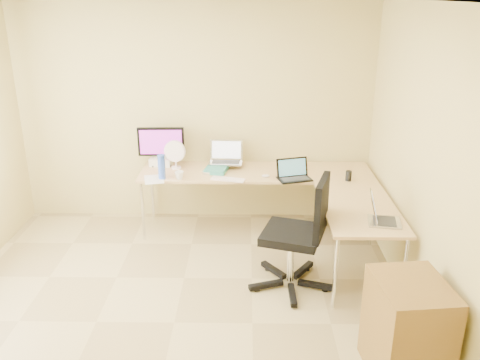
{
  "coord_description": "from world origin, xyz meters",
  "views": [
    {
      "loc": [
        0.62,
        -3.61,
        2.66
      ],
      "look_at": [
        0.55,
        1.1,
        0.9
      ],
      "focal_mm": 37.73,
      "sensor_mm": 36.0,
      "label": 1
    }
  ],
  "objects_px": {
    "mug": "(179,175)",
    "desk_fan": "(176,156)",
    "laptop_black": "(295,170)",
    "laptop_center": "(226,153)",
    "water_bottle": "(162,167)",
    "office_chair": "(292,239)",
    "desk_return": "(356,240)",
    "cabinet": "(407,333)",
    "keyboard": "(228,179)",
    "monitor": "(161,146)",
    "desk_main": "(256,200)",
    "laptop_return": "(386,211)"
  },
  "relations": [
    {
      "from": "desk_return",
      "to": "desk_fan",
      "type": "bearing_deg",
      "value": 150.47
    },
    {
      "from": "keyboard",
      "to": "water_bottle",
      "type": "xyz_separation_m",
      "value": [
        -0.73,
        0.03,
        0.13
      ]
    },
    {
      "from": "desk_return",
      "to": "cabinet",
      "type": "bearing_deg",
      "value": -87.01
    },
    {
      "from": "mug",
      "to": "laptop_return",
      "type": "xyz_separation_m",
      "value": [
        1.97,
        -1.08,
        0.07
      ]
    },
    {
      "from": "laptop_black",
      "to": "desk_fan",
      "type": "distance_m",
      "value": 1.4
    },
    {
      "from": "desk_fan",
      "to": "monitor",
      "type": "bearing_deg",
      "value": 159.56
    },
    {
      "from": "laptop_return",
      "to": "water_bottle",
      "type": "bearing_deg",
      "value": 73.21
    },
    {
      "from": "mug",
      "to": "laptop_center",
      "type": "bearing_deg",
      "value": 40.2
    },
    {
      "from": "desk_main",
      "to": "laptop_center",
      "type": "distance_m",
      "value": 0.66
    },
    {
      "from": "laptop_return",
      "to": "office_chair",
      "type": "bearing_deg",
      "value": 91.1
    },
    {
      "from": "desk_return",
      "to": "monitor",
      "type": "distance_m",
      "value": 2.48
    },
    {
      "from": "desk_main",
      "to": "desk_fan",
      "type": "height_order",
      "value": "desk_fan"
    },
    {
      "from": "monitor",
      "to": "water_bottle",
      "type": "relative_size",
      "value": 1.95
    },
    {
      "from": "desk_main",
      "to": "laptop_center",
      "type": "height_order",
      "value": "laptop_center"
    },
    {
      "from": "laptop_black",
      "to": "cabinet",
      "type": "xyz_separation_m",
      "value": [
        0.63,
        -2.16,
        -0.48
      ]
    },
    {
      "from": "desk_main",
      "to": "keyboard",
      "type": "distance_m",
      "value": 0.57
    },
    {
      "from": "mug",
      "to": "water_bottle",
      "type": "height_order",
      "value": "water_bottle"
    },
    {
      "from": "desk_main",
      "to": "desk_return",
      "type": "relative_size",
      "value": 2.04
    },
    {
      "from": "monitor",
      "to": "laptop_return",
      "type": "bearing_deg",
      "value": -37.35
    },
    {
      "from": "laptop_black",
      "to": "office_chair",
      "type": "xyz_separation_m",
      "value": [
        -0.1,
        -0.96,
        -0.34
      ]
    },
    {
      "from": "mug",
      "to": "office_chair",
      "type": "bearing_deg",
      "value": -39.38
    },
    {
      "from": "laptop_center",
      "to": "water_bottle",
      "type": "bearing_deg",
      "value": -146.49
    },
    {
      "from": "desk_main",
      "to": "mug",
      "type": "height_order",
      "value": "mug"
    },
    {
      "from": "laptop_black",
      "to": "mug",
      "type": "bearing_deg",
      "value": 163.76
    },
    {
      "from": "desk_return",
      "to": "office_chair",
      "type": "height_order",
      "value": "office_chair"
    },
    {
      "from": "desk_return",
      "to": "keyboard",
      "type": "distance_m",
      "value": 1.51
    },
    {
      "from": "keyboard",
      "to": "laptop_return",
      "type": "distance_m",
      "value": 1.79
    },
    {
      "from": "laptop_center",
      "to": "mug",
      "type": "distance_m",
      "value": 0.66
    },
    {
      "from": "monitor",
      "to": "office_chair",
      "type": "bearing_deg",
      "value": -47.55
    },
    {
      "from": "keyboard",
      "to": "office_chair",
      "type": "relative_size",
      "value": 0.33
    },
    {
      "from": "laptop_black",
      "to": "laptop_center",
      "type": "bearing_deg",
      "value": 135.38
    },
    {
      "from": "water_bottle",
      "to": "office_chair",
      "type": "height_order",
      "value": "office_chair"
    },
    {
      "from": "cabinet",
      "to": "desk_fan",
      "type": "bearing_deg",
      "value": 121.83
    },
    {
      "from": "water_bottle",
      "to": "desk_fan",
      "type": "xyz_separation_m",
      "value": [
        0.11,
        0.35,
        0.02
      ]
    },
    {
      "from": "desk_main",
      "to": "laptop_black",
      "type": "bearing_deg",
      "value": -33.4
    },
    {
      "from": "desk_fan",
      "to": "cabinet",
      "type": "height_order",
      "value": "desk_fan"
    },
    {
      "from": "water_bottle",
      "to": "desk_fan",
      "type": "relative_size",
      "value": 0.88
    },
    {
      "from": "laptop_center",
      "to": "mug",
      "type": "xyz_separation_m",
      "value": [
        -0.49,
        -0.42,
        -0.13
      ]
    },
    {
      "from": "desk_fan",
      "to": "laptop_black",
      "type": "bearing_deg",
      "value": -1.76
    },
    {
      "from": "laptop_black",
      "to": "laptop_return",
      "type": "distance_m",
      "value": 1.3
    },
    {
      "from": "mug",
      "to": "desk_return",
      "type": "bearing_deg",
      "value": -21.5
    },
    {
      "from": "cabinet",
      "to": "monitor",
      "type": "bearing_deg",
      "value": 122.98
    },
    {
      "from": "desk_main",
      "to": "desk_fan",
      "type": "bearing_deg",
      "value": 175.08
    },
    {
      "from": "laptop_black",
      "to": "mug",
      "type": "relative_size",
      "value": 3.64
    },
    {
      "from": "monitor",
      "to": "office_chair",
      "type": "height_order",
      "value": "monitor"
    },
    {
      "from": "monitor",
      "to": "keyboard",
      "type": "relative_size",
      "value": 1.45
    },
    {
      "from": "desk_main",
      "to": "water_bottle",
      "type": "distance_m",
      "value": 1.19
    },
    {
      "from": "mug",
      "to": "desk_fan",
      "type": "bearing_deg",
      "value": 102.99
    },
    {
      "from": "laptop_black",
      "to": "cabinet",
      "type": "distance_m",
      "value": 2.3
    },
    {
      "from": "desk_main",
      "to": "office_chair",
      "type": "xyz_separation_m",
      "value": [
        0.32,
        -1.24,
        0.14
      ]
    }
  ]
}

